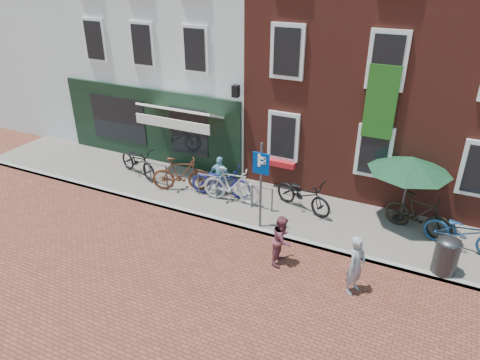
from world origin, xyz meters
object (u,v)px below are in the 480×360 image
at_px(bicycle_1, 181,174).
at_px(parasol, 411,162).
at_px(litter_bin, 447,253).
at_px(woman, 356,265).
at_px(boy, 282,240).
at_px(bicycle_5, 418,214).
at_px(bicycle_6, 464,232).
at_px(parking_sign, 261,175).
at_px(bicycle_3, 232,185).
at_px(bicycle_4, 303,194).
at_px(bicycle_2, 221,181).
at_px(bicycle_0, 138,161).
at_px(cafe_person, 220,175).

bearing_deg(bicycle_1, parasol, -104.51).
relative_size(parasol, bicycle_1, 1.19).
distance_m(litter_bin, woman, 2.55).
distance_m(boy, bicycle_5, 4.29).
distance_m(bicycle_5, bicycle_6, 1.29).
height_order(boy, bicycle_6, boy).
height_order(parking_sign, parasol, parking_sign).
height_order(parking_sign, bicycle_3, parking_sign).
height_order(woman, bicycle_4, woman).
distance_m(woman, bicycle_2, 5.84).
height_order(litter_bin, bicycle_2, litter_bin).
xyz_separation_m(parking_sign, bicycle_3, (-1.44, 1.00, -1.12)).
distance_m(bicycle_0, bicycle_2, 3.54).
relative_size(litter_bin, cafe_person, 0.82).
bearing_deg(woman, cafe_person, 81.01).
distance_m(bicycle_2, bicycle_4, 2.82).
relative_size(litter_bin, bicycle_5, 0.55).
distance_m(woman, bicycle_6, 3.75).
relative_size(boy, bicycle_2, 0.68).
bearing_deg(bicycle_0, bicycle_3, -75.39).
xyz_separation_m(parasol, bicycle_0, (-9.29, -0.85, -1.47)).
bearing_deg(bicycle_0, woman, -89.28).
bearing_deg(parasol, cafe_person, -172.13).
height_order(cafe_person, bicycle_4, cafe_person).
bearing_deg(litter_bin, bicycle_3, 171.89).
bearing_deg(bicycle_2, bicycle_0, 78.89).
xyz_separation_m(parasol, bicycle_5, (0.49, -0.44, -1.41)).
distance_m(boy, bicycle_3, 3.43).
xyz_separation_m(litter_bin, bicycle_6, (0.37, 1.31, -0.03)).
relative_size(cafe_person, bicycle_5, 0.67).
height_order(boy, bicycle_0, boy).
bearing_deg(parking_sign, bicycle_5, 21.90).
xyz_separation_m(bicycle_0, bicycle_4, (6.34, 0.22, 0.00)).
relative_size(woman, bicycle_1, 0.77).
bearing_deg(litter_bin, boy, -162.01).
relative_size(woman, bicycle_3, 0.77).
height_order(boy, bicycle_4, boy).
relative_size(litter_bin, bicycle_6, 0.53).
bearing_deg(parasol, boy, -127.75).
bearing_deg(bicycle_6, cafe_person, 99.18).
distance_m(woman, bicycle_5, 3.46).
relative_size(parasol, bicycle_6, 1.16).
relative_size(parasol, bicycle_0, 1.16).
bearing_deg(bicycle_0, parasol, -65.76).
xyz_separation_m(bicycle_1, bicycle_4, (4.24, 0.55, -0.06)).
height_order(parasol, bicycle_0, parasol).
relative_size(parking_sign, cafe_person, 2.00).
distance_m(boy, bicycle_4, 2.78).
bearing_deg(bicycle_1, boy, -139.66).
height_order(bicycle_4, bicycle_5, bicycle_5).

